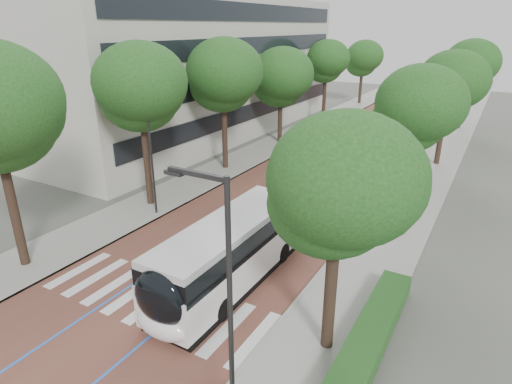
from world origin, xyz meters
TOP-DOWN VIEW (x-y plane):
  - ground at (0.00, 0.00)m, footprint 160.00×160.00m
  - road at (0.00, 40.00)m, footprint 11.00×140.00m
  - sidewalk_left at (-7.50, 40.00)m, footprint 4.00×140.00m
  - sidewalk_right at (7.50, 40.00)m, footprint 4.00×140.00m
  - kerb_left at (-5.60, 40.00)m, footprint 0.20×140.00m
  - kerb_right at (5.60, 40.00)m, footprint 0.20×140.00m
  - zebra_crossing at (0.20, 1.00)m, footprint 10.55×3.60m
  - lane_line_left at (-1.60, 40.00)m, footprint 0.12×126.00m
  - lane_line_right at (1.60, 40.00)m, footprint 0.12×126.00m
  - office_building at (-19.47, 28.00)m, footprint 18.11×40.00m
  - streetlight_near at (6.62, -3.00)m, footprint 1.82×0.20m
  - streetlight_far at (6.62, 22.00)m, footprint 1.82×0.20m
  - lamp_post_left at (-6.10, 8.00)m, footprint 0.14×0.14m
  - trees_left at (-7.50, 22.53)m, footprint 6.18×60.80m
  - trees_right at (7.70, 25.46)m, footprint 5.88×47.44m
  - lead_bus at (2.34, 7.52)m, footprint 2.63×18.41m
  - bus_queued_0 at (2.19, 23.43)m, footprint 2.69×12.43m
  - bus_queued_1 at (1.96, 36.36)m, footprint 3.26×12.53m

SIDE VIEW (x-z plane):
  - ground at x=0.00m, z-range 0.00..0.00m
  - road at x=0.00m, z-range 0.00..0.02m
  - lane_line_left at x=-1.60m, z-range 0.02..0.03m
  - lane_line_right at x=1.60m, z-range 0.02..0.03m
  - zebra_crossing at x=0.20m, z-range 0.02..0.03m
  - sidewalk_left at x=-7.50m, z-range 0.00..0.12m
  - sidewalk_right at x=7.50m, z-range 0.00..0.12m
  - kerb_left at x=-5.60m, z-range -0.01..0.13m
  - kerb_right at x=5.60m, z-range -0.01..0.13m
  - bus_queued_0 at x=2.19m, z-range 0.02..3.22m
  - bus_queued_1 at x=1.96m, z-range 0.02..3.22m
  - lead_bus at x=2.34m, z-range 0.03..3.23m
  - lamp_post_left at x=-6.10m, z-range 0.12..8.12m
  - streetlight_near at x=6.62m, z-range 0.82..8.82m
  - streetlight_far at x=6.62m, z-range 0.82..8.82m
  - trees_right at x=7.70m, z-range 1.92..11.29m
  - office_building at x=-19.47m, z-range 0.00..14.00m
  - trees_left at x=-7.50m, z-range 1.90..12.13m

